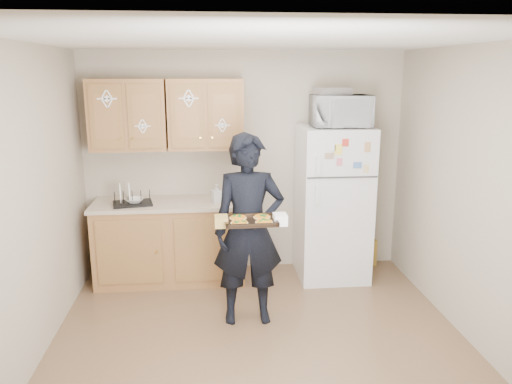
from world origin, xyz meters
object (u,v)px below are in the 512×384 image
Objects in this scene: person at (249,230)px; dish_rack at (132,197)px; baking_tray at (251,221)px; refrigerator at (333,203)px; microwave at (341,111)px.

person is 1.49m from dish_rack.
baking_tray is at bearing -46.79° from dish_rack.
microwave reaches higher than refrigerator.
refrigerator is 1.02m from microwave.
dish_rack is (-2.21, 0.03, -0.89)m from microwave.
refrigerator is 1.63m from baking_tray.
refrigerator reaches higher than dish_rack.
dish_rack is at bearing 132.15° from baking_tray.
microwave is (0.03, -0.05, 1.02)m from refrigerator.
dish_rack is at bearing 178.10° from microwave.
baking_tray is 1.69m from dish_rack.
microwave is at bearing 47.80° from baking_tray.
baking_tray is 1.09× the size of dish_rack.
dish_rack is (-1.16, 0.93, 0.10)m from person.
person is at bearing 87.88° from baking_tray.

